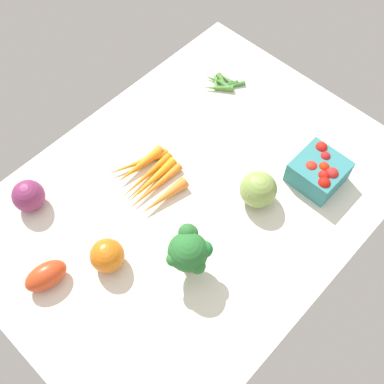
{
  "coord_description": "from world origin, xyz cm",
  "views": [
    {
      "loc": [
        -44.17,
        -41.82,
        105.64
      ],
      "look_at": [
        0.0,
        0.0,
        4.0
      ],
      "focal_mm": 45.38,
      "sensor_mm": 36.0,
      "label": 1
    }
  ],
  "objects_px": {
    "broccoli_head": "(189,250)",
    "berry_basket": "(319,171)",
    "roma_tomato": "(46,276)",
    "heirloom_tomato_green": "(258,189)",
    "carrot_bunch": "(149,178)",
    "heirloom_tomato_orange": "(107,256)",
    "okra_pile": "(222,83)",
    "red_onion_near_basket": "(28,196)"
  },
  "relations": [
    {
      "from": "broccoli_head",
      "to": "berry_basket",
      "type": "height_order",
      "value": "broccoli_head"
    },
    {
      "from": "roma_tomato",
      "to": "heirloom_tomato_green",
      "type": "bearing_deg",
      "value": 168.95
    },
    {
      "from": "heirloom_tomato_green",
      "to": "carrot_bunch",
      "type": "bearing_deg",
      "value": 122.32
    },
    {
      "from": "heirloom_tomato_green",
      "to": "heirloom_tomato_orange",
      "type": "xyz_separation_m",
      "value": [
        -0.36,
        0.14,
        -0.01
      ]
    },
    {
      "from": "roma_tomato",
      "to": "okra_pile",
      "type": "xyz_separation_m",
      "value": [
        0.71,
        0.11,
        -0.02
      ]
    },
    {
      "from": "red_onion_near_basket",
      "to": "berry_basket",
      "type": "xyz_separation_m",
      "value": [
        0.54,
        -0.46,
        -0.0
      ]
    },
    {
      "from": "red_onion_near_basket",
      "to": "carrot_bunch",
      "type": "relative_size",
      "value": 0.42
    },
    {
      "from": "broccoli_head",
      "to": "heirloom_tomato_orange",
      "type": "bearing_deg",
      "value": 130.93
    },
    {
      "from": "heirloom_tomato_green",
      "to": "roma_tomato",
      "type": "distance_m",
      "value": 0.53
    },
    {
      "from": "broccoli_head",
      "to": "okra_pile",
      "type": "height_order",
      "value": "broccoli_head"
    },
    {
      "from": "red_onion_near_basket",
      "to": "carrot_bunch",
      "type": "bearing_deg",
      "value": -33.22
    },
    {
      "from": "roma_tomato",
      "to": "red_onion_near_basket",
      "type": "bearing_deg",
      "value": -105.54
    },
    {
      "from": "red_onion_near_basket",
      "to": "broccoli_head",
      "type": "relative_size",
      "value": 0.6
    },
    {
      "from": "roma_tomato",
      "to": "carrot_bunch",
      "type": "xyz_separation_m",
      "value": [
        0.34,
        0.03,
        -0.02
      ]
    },
    {
      "from": "red_onion_near_basket",
      "to": "roma_tomato",
      "type": "height_order",
      "value": "red_onion_near_basket"
    },
    {
      "from": "carrot_bunch",
      "to": "heirloom_tomato_orange",
      "type": "relative_size",
      "value": 2.39
    },
    {
      "from": "okra_pile",
      "to": "berry_basket",
      "type": "bearing_deg",
      "value": -100.99
    },
    {
      "from": "berry_basket",
      "to": "red_onion_near_basket",
      "type": "bearing_deg",
      "value": 139.22
    },
    {
      "from": "heirloom_tomato_green",
      "to": "carrot_bunch",
      "type": "height_order",
      "value": "heirloom_tomato_green"
    },
    {
      "from": "broccoli_head",
      "to": "heirloom_tomato_orange",
      "type": "height_order",
      "value": "broccoli_head"
    },
    {
      "from": "roma_tomato",
      "to": "heirloom_tomato_orange",
      "type": "distance_m",
      "value": 0.14
    },
    {
      "from": "red_onion_near_basket",
      "to": "broccoli_head",
      "type": "xyz_separation_m",
      "value": [
        0.15,
        -0.39,
        0.05
      ]
    },
    {
      "from": "heirloom_tomato_orange",
      "to": "broccoli_head",
      "type": "bearing_deg",
      "value": -49.07
    },
    {
      "from": "broccoli_head",
      "to": "heirloom_tomato_green",
      "type": "height_order",
      "value": "broccoli_head"
    },
    {
      "from": "red_onion_near_basket",
      "to": "heirloom_tomato_orange",
      "type": "xyz_separation_m",
      "value": [
        0.03,
        -0.25,
        -0.0
      ]
    },
    {
      "from": "red_onion_near_basket",
      "to": "heirloom_tomato_green",
      "type": "distance_m",
      "value": 0.55
    },
    {
      "from": "carrot_bunch",
      "to": "okra_pile",
      "type": "bearing_deg",
      "value": 12.69
    },
    {
      "from": "red_onion_near_basket",
      "to": "okra_pile",
      "type": "relative_size",
      "value": 0.71
    },
    {
      "from": "berry_basket",
      "to": "roma_tomato",
      "type": "bearing_deg",
      "value": 156.38
    },
    {
      "from": "carrot_bunch",
      "to": "berry_basket",
      "type": "height_order",
      "value": "berry_basket"
    },
    {
      "from": "roma_tomato",
      "to": "broccoli_head",
      "type": "bearing_deg",
      "value": 151.53
    },
    {
      "from": "roma_tomato",
      "to": "heirloom_tomato_orange",
      "type": "relative_size",
      "value": 1.25
    },
    {
      "from": "heirloom_tomato_green",
      "to": "berry_basket",
      "type": "height_order",
      "value": "heirloom_tomato_green"
    },
    {
      "from": "carrot_bunch",
      "to": "roma_tomato",
      "type": "bearing_deg",
      "value": -175.47
    },
    {
      "from": "broccoli_head",
      "to": "berry_basket",
      "type": "bearing_deg",
      "value": -10.47
    },
    {
      "from": "okra_pile",
      "to": "red_onion_near_basket",
      "type": "bearing_deg",
      "value": 172.88
    },
    {
      "from": "broccoli_head",
      "to": "roma_tomato",
      "type": "relative_size",
      "value": 1.33
    },
    {
      "from": "broccoli_head",
      "to": "heirloom_tomato_orange",
      "type": "relative_size",
      "value": 1.66
    },
    {
      "from": "heirloom_tomato_green",
      "to": "roma_tomato",
      "type": "xyz_separation_m",
      "value": [
        -0.48,
        0.2,
        -0.02
      ]
    },
    {
      "from": "carrot_bunch",
      "to": "berry_basket",
      "type": "bearing_deg",
      "value": -45.98
    },
    {
      "from": "berry_basket",
      "to": "okra_pile",
      "type": "xyz_separation_m",
      "value": [
        0.07,
        0.39,
        -0.03
      ]
    },
    {
      "from": "berry_basket",
      "to": "heirloom_tomato_orange",
      "type": "distance_m",
      "value": 0.55
    }
  ]
}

